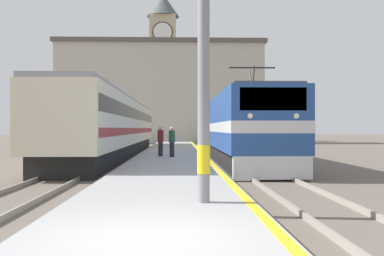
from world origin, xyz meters
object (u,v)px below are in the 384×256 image
(locomotive_train, at_px, (239,129))
(clock_tower, at_px, (163,62))
(person_on_platform, at_px, (172,141))
(second_waiting_passenger, at_px, (161,140))
(passenger_train, at_px, (117,126))

(locomotive_train, relative_size, clock_tower, 0.80)
(clock_tower, bearing_deg, locomotive_train, -82.64)
(person_on_platform, bearing_deg, second_waiting_passenger, 137.20)
(person_on_platform, xyz_separation_m, clock_tower, (-1.94, 42.65, 10.60))
(locomotive_train, xyz_separation_m, second_waiting_passenger, (-4.26, 0.94, -0.66))
(passenger_train, xyz_separation_m, second_waiting_passenger, (3.20, -5.75, -0.86))
(locomotive_train, relative_size, second_waiting_passenger, 10.57)
(locomotive_train, height_order, person_on_platform, locomotive_train)
(passenger_train, bearing_deg, second_waiting_passenger, -60.85)
(person_on_platform, height_order, second_waiting_passenger, second_waiting_passenger)
(person_on_platform, distance_m, clock_tower, 44.00)
(locomotive_train, distance_m, clock_tower, 44.47)
(second_waiting_passenger, bearing_deg, person_on_platform, -42.80)
(person_on_platform, xyz_separation_m, second_waiting_passenger, (-0.64, 0.60, 0.02))
(second_waiting_passenger, distance_m, clock_tower, 43.39)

